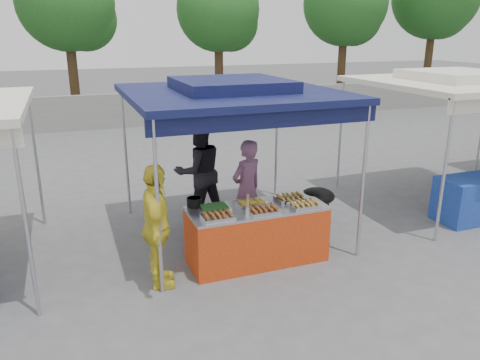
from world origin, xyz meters
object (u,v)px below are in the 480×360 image
object	(u,v)px
vendor_table	(257,234)
customer_person	(157,227)
helper_man	(199,172)
vendor_woman	(247,189)
wok_burner	(317,210)
cooking_pot	(195,202)

from	to	relation	value
vendor_table	customer_person	xyz separation A→B (m)	(-1.50, -0.21, 0.42)
customer_person	helper_man	bearing A→B (deg)	-20.12
helper_man	vendor_table	bearing A→B (deg)	93.50
vendor_woman	customer_person	bearing A→B (deg)	10.62
vendor_table	customer_person	distance (m)	1.57
vendor_table	helper_man	bearing A→B (deg)	101.60
wok_burner	helper_man	xyz separation A→B (m)	(-1.51, 1.51, 0.39)
cooking_pot	vendor_woman	size ratio (longest dim) A/B	0.14
cooking_pot	helper_man	xyz separation A→B (m)	(0.47, 1.43, 0.01)
wok_burner	customer_person	distance (m)	2.71
vendor_table	helper_man	distance (m)	1.88
vendor_table	cooking_pot	xyz separation A→B (m)	(-0.84, 0.34, 0.49)
wok_burner	helper_man	distance (m)	2.17
vendor_woman	customer_person	size ratio (longest dim) A/B	0.97
cooking_pot	helper_man	world-z (taller)	helper_man
cooking_pot	customer_person	size ratio (longest dim) A/B	0.13
cooking_pot	customer_person	xyz separation A→B (m)	(-0.66, -0.55, -0.07)
wok_burner	vendor_table	bearing A→B (deg)	-177.17
vendor_table	cooking_pot	size ratio (longest dim) A/B	8.90
cooking_pot	vendor_woman	distance (m)	1.15
wok_burner	vendor_woman	world-z (taller)	vendor_woman
vendor_table	wok_burner	distance (m)	1.19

